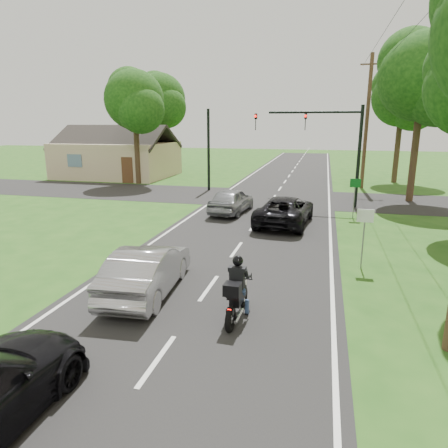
{
  "coord_description": "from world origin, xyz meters",
  "views": [
    {
      "loc": [
        3.23,
        -11.02,
        4.94
      ],
      "look_at": [
        -0.27,
        3.0,
        1.3
      ],
      "focal_mm": 32.0,
      "sensor_mm": 36.0,
      "label": 1
    }
  ],
  "objects_px": {
    "motorcycle_rider": "(237,295)",
    "dark_suv": "(285,210)",
    "silver_sedan": "(147,270)",
    "sign_white": "(365,224)",
    "utility_pole_far": "(367,122)",
    "sign_green": "(355,189)",
    "silver_suv": "(231,200)",
    "traffic_signal": "(328,138)"
  },
  "relations": [
    {
      "from": "motorcycle_rider",
      "to": "sign_white",
      "type": "xyz_separation_m",
      "value": [
        3.44,
        4.74,
        0.91
      ]
    },
    {
      "from": "sign_white",
      "to": "sign_green",
      "type": "height_order",
      "value": "same"
    },
    {
      "from": "dark_suv",
      "to": "traffic_signal",
      "type": "height_order",
      "value": "traffic_signal"
    },
    {
      "from": "dark_suv",
      "to": "sign_green",
      "type": "distance_m",
      "value": 4.21
    },
    {
      "from": "silver_suv",
      "to": "sign_white",
      "type": "xyz_separation_m",
      "value": [
        6.44,
        -7.65,
        0.87
      ]
    },
    {
      "from": "silver_sedan",
      "to": "utility_pole_far",
      "type": "bearing_deg",
      "value": -113.75
    },
    {
      "from": "sign_green",
      "to": "dark_suv",
      "type": "bearing_deg",
      "value": -146.59
    },
    {
      "from": "silver_suv",
      "to": "silver_sedan",
      "type": "bearing_deg",
      "value": 96.26
    },
    {
      "from": "motorcycle_rider",
      "to": "utility_pole_far",
      "type": "distance_m",
      "value": 24.66
    },
    {
      "from": "dark_suv",
      "to": "silver_sedan",
      "type": "distance_m",
      "value": 9.99
    },
    {
      "from": "dark_suv",
      "to": "utility_pole_far",
      "type": "bearing_deg",
      "value": -104.42
    },
    {
      "from": "silver_sedan",
      "to": "traffic_signal",
      "type": "bearing_deg",
      "value": -113.43
    },
    {
      "from": "sign_green",
      "to": "silver_suv",
      "type": "bearing_deg",
      "value": -177.0
    },
    {
      "from": "silver_sedan",
      "to": "sign_white",
      "type": "height_order",
      "value": "sign_white"
    },
    {
      "from": "dark_suv",
      "to": "sign_green",
      "type": "xyz_separation_m",
      "value": [
        3.44,
        2.27,
        0.87
      ]
    },
    {
      "from": "silver_sedan",
      "to": "sign_white",
      "type": "xyz_separation_m",
      "value": [
        6.38,
        3.75,
        0.86
      ]
    },
    {
      "from": "dark_suv",
      "to": "traffic_signal",
      "type": "relative_size",
      "value": 0.8
    },
    {
      "from": "motorcycle_rider",
      "to": "silver_sedan",
      "type": "xyz_separation_m",
      "value": [
        -2.93,
        0.99,
        0.05
      ]
    },
    {
      "from": "silver_sedan",
      "to": "silver_suv",
      "type": "bearing_deg",
      "value": -94.37
    },
    {
      "from": "dark_suv",
      "to": "sign_white",
      "type": "bearing_deg",
      "value": 124.69
    },
    {
      "from": "motorcycle_rider",
      "to": "dark_suv",
      "type": "bearing_deg",
      "value": 90.8
    },
    {
      "from": "utility_pole_far",
      "to": "sign_white",
      "type": "height_order",
      "value": "utility_pole_far"
    },
    {
      "from": "dark_suv",
      "to": "sign_white",
      "type": "height_order",
      "value": "sign_white"
    },
    {
      "from": "traffic_signal",
      "to": "utility_pole_far",
      "type": "relative_size",
      "value": 0.64
    },
    {
      "from": "silver_suv",
      "to": "traffic_signal",
      "type": "bearing_deg",
      "value": -140.5
    },
    {
      "from": "silver_sedan",
      "to": "traffic_signal",
      "type": "distance_m",
      "value": 15.96
    },
    {
      "from": "dark_suv",
      "to": "utility_pole_far",
      "type": "relative_size",
      "value": 0.51
    },
    {
      "from": "silver_suv",
      "to": "sign_green",
      "type": "height_order",
      "value": "sign_green"
    },
    {
      "from": "dark_suv",
      "to": "sign_green",
      "type": "height_order",
      "value": "sign_green"
    },
    {
      "from": "dark_suv",
      "to": "silver_sedan",
      "type": "relative_size",
      "value": 1.17
    },
    {
      "from": "traffic_signal",
      "to": "sign_green",
      "type": "distance_m",
      "value": 4.24
    },
    {
      "from": "dark_suv",
      "to": "silver_sedan",
      "type": "height_order",
      "value": "silver_sedan"
    },
    {
      "from": "silver_sedan",
      "to": "sign_green",
      "type": "height_order",
      "value": "sign_green"
    },
    {
      "from": "dark_suv",
      "to": "silver_sedan",
      "type": "bearing_deg",
      "value": 76.9
    },
    {
      "from": "silver_suv",
      "to": "sign_green",
      "type": "xyz_separation_m",
      "value": [
        6.64,
        0.35,
        0.87
      ]
    },
    {
      "from": "motorcycle_rider",
      "to": "dark_suv",
      "type": "xyz_separation_m",
      "value": [
        0.2,
        10.47,
        0.04
      ]
    },
    {
      "from": "silver_suv",
      "to": "sign_green",
      "type": "relative_size",
      "value": 1.98
    },
    {
      "from": "traffic_signal",
      "to": "sign_green",
      "type": "xyz_separation_m",
      "value": [
        1.56,
        -3.02,
        -2.54
      ]
    },
    {
      "from": "silver_sedan",
      "to": "traffic_signal",
      "type": "height_order",
      "value": "traffic_signal"
    },
    {
      "from": "motorcycle_rider",
      "to": "dark_suv",
      "type": "relative_size",
      "value": 0.39
    },
    {
      "from": "utility_pole_far",
      "to": "sign_green",
      "type": "xyz_separation_m",
      "value": [
        -1.3,
        -11.02,
        -3.49
      ]
    },
    {
      "from": "traffic_signal",
      "to": "utility_pole_far",
      "type": "distance_m",
      "value": 8.55
    }
  ]
}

